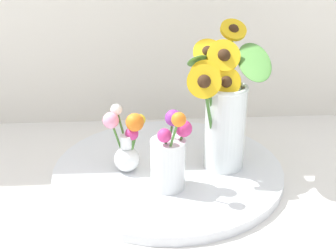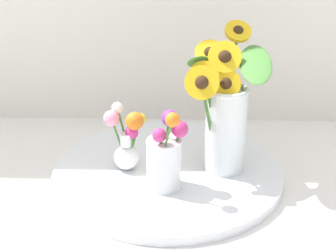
{
  "view_description": "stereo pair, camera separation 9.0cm",
  "coord_description": "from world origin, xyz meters",
  "views": [
    {
      "loc": [
        -0.03,
        -0.85,
        0.55
      ],
      "look_at": [
        0.04,
        0.1,
        0.13
      ],
      "focal_mm": 50.0,
      "sensor_mm": 36.0,
      "label": 1
    },
    {
      "loc": [
        0.06,
        -0.85,
        0.55
      ],
      "look_at": [
        0.04,
        0.1,
        0.13
      ],
      "focal_mm": 50.0,
      "sensor_mm": 36.0,
      "label": 2
    }
  ],
  "objects": [
    {
      "name": "ground_plane",
      "position": [
        0.0,
        0.0,
        0.0
      ],
      "size": [
        6.0,
        6.0,
        0.0
      ],
      "primitive_type": "plane",
      "color": "silver"
    },
    {
      "name": "vase_small_center",
      "position": [
        0.03,
        0.01,
        0.09
      ],
      "size": [
        0.09,
        0.09,
        0.19
      ],
      "color": "white",
      "rests_on": "serving_tray"
    },
    {
      "name": "mason_jar_sunflowers",
      "position": [
        0.16,
        0.1,
        0.16
      ],
      "size": [
        0.19,
        0.19,
        0.32
      ],
      "color": "silver",
      "rests_on": "serving_tray"
    },
    {
      "name": "vase_bulb_right",
      "position": [
        -0.06,
        0.09,
        0.09
      ],
      "size": [
        0.1,
        0.07,
        0.15
      ],
      "color": "white",
      "rests_on": "serving_tray"
    },
    {
      "name": "serving_tray",
      "position": [
        0.04,
        0.1,
        0.01
      ],
      "size": [
        0.53,
        0.53,
        0.02
      ],
      "color": "silver",
      "rests_on": "ground_plane"
    }
  ]
}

